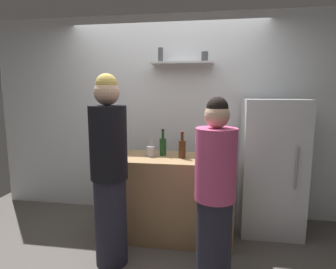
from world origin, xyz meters
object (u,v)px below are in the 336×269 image
at_px(person_pink_top, 215,195).
at_px(refrigerator, 271,167).
at_px(baking_pan, 216,156).
at_px(utensil_holder, 151,151).
at_px(water_bottle_plastic, 125,145).
at_px(wine_bottle_green_glass, 163,146).
at_px(person_blonde, 109,172).
at_px(wine_bottle_amber_glass, 182,148).

bearing_deg(person_pink_top, refrigerator, -34.91).
relative_size(baking_pan, person_pink_top, 0.21).
height_order(baking_pan, utensil_holder, utensil_holder).
bearing_deg(baking_pan, person_pink_top, -91.47).
relative_size(utensil_holder, water_bottle_plastic, 1.07).
distance_m(baking_pan, wine_bottle_green_glass, 0.60).
xyz_separation_m(utensil_holder, person_pink_top, (0.70, -0.72, -0.19)).
relative_size(refrigerator, wine_bottle_green_glass, 5.21).
bearing_deg(person_blonde, wine_bottle_green_glass, -163.37).
bearing_deg(water_bottle_plastic, utensil_holder, -22.92).
height_order(utensil_holder, water_bottle_plastic, utensil_holder).
xyz_separation_m(wine_bottle_green_glass, wine_bottle_amber_glass, (0.23, -0.09, -0.00)).
xyz_separation_m(wine_bottle_amber_glass, person_blonde, (-0.61, -0.58, -0.13)).
xyz_separation_m(baking_pan, person_blonde, (-0.98, -0.60, -0.05)).
relative_size(utensil_holder, wine_bottle_amber_glass, 0.76).
height_order(utensil_holder, person_pink_top, person_pink_top).
height_order(wine_bottle_amber_glass, person_blonde, person_blonde).
bearing_deg(utensil_holder, water_bottle_plastic, 157.08).
xyz_separation_m(baking_pan, utensil_holder, (-0.72, -0.01, 0.03)).
height_order(water_bottle_plastic, person_pink_top, person_pink_top).
bearing_deg(water_bottle_plastic, person_pink_top, -39.74).
bearing_deg(wine_bottle_amber_glass, refrigerator, 18.07).
distance_m(refrigerator, water_bottle_plastic, 1.72).
distance_m(utensil_holder, wine_bottle_green_glass, 0.15).
bearing_deg(baking_pan, utensil_holder, -179.51).
height_order(baking_pan, person_pink_top, person_pink_top).
relative_size(baking_pan, person_blonde, 0.19).
xyz_separation_m(wine_bottle_green_glass, water_bottle_plastic, (-0.47, 0.08, -0.02)).
bearing_deg(refrigerator, wine_bottle_green_glass, -168.87).
xyz_separation_m(water_bottle_plastic, person_blonde, (0.08, -0.74, -0.11)).
distance_m(water_bottle_plastic, person_blonde, 0.75).
relative_size(baking_pan, utensil_holder, 1.54).
relative_size(utensil_holder, person_blonde, 0.12).
height_order(wine_bottle_amber_glass, person_pink_top, person_pink_top).
relative_size(baking_pan, wine_bottle_amber_glass, 1.18).
height_order(refrigerator, water_bottle_plastic, refrigerator).
bearing_deg(water_bottle_plastic, wine_bottle_amber_glass, -13.30).
xyz_separation_m(wine_bottle_green_glass, person_blonde, (-0.38, -0.66, -0.13)).
distance_m(wine_bottle_green_glass, person_pink_top, 1.01).
bearing_deg(person_blonde, baking_pan, 168.36).
distance_m(refrigerator, wine_bottle_amber_glass, 1.08).
distance_m(baking_pan, wine_bottle_amber_glass, 0.38).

